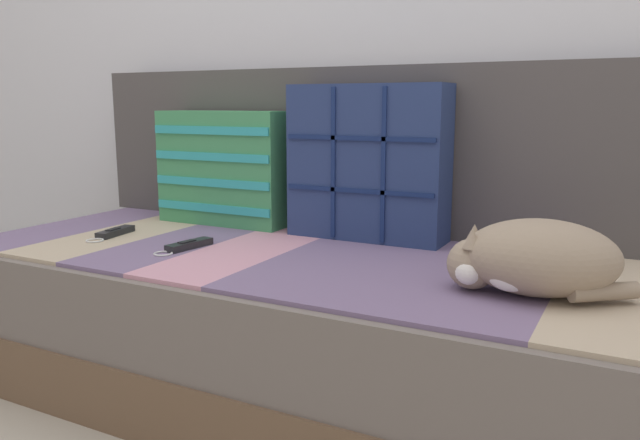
# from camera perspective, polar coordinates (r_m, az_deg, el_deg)

# --- Properties ---
(ground_plane) EXTENTS (14.00, 14.00, 0.00)m
(ground_plane) POSITION_cam_1_polar(r_m,az_deg,el_deg) (1.68, -4.42, -16.50)
(ground_plane) COLOR #A89E8E
(couch) EXTENTS (1.87, 0.85, 0.39)m
(couch) POSITION_cam_1_polar(r_m,az_deg,el_deg) (1.70, -2.28, -9.10)
(couch) COLOR brown
(couch) RESTS_ON ground_plane
(sofa_backrest) EXTENTS (1.83, 0.14, 0.48)m
(sofa_backrest) POSITION_cam_1_polar(r_m,az_deg,el_deg) (1.92, 2.97, 6.56)
(sofa_backrest) COLOR #474242
(sofa_backrest) RESTS_ON couch
(throw_pillow_quilted) EXTENTS (0.45, 0.14, 0.43)m
(throw_pillow_quilted) POSITION_cam_1_polar(r_m,az_deg,el_deg) (1.75, 4.39, 5.25)
(throw_pillow_quilted) COLOR navy
(throw_pillow_quilted) RESTS_ON couch
(throw_pillow_striped) EXTENTS (0.43, 0.14, 0.35)m
(throw_pillow_striped) POSITION_cam_1_polar(r_m,az_deg,el_deg) (2.00, -8.81, 4.74)
(throw_pillow_striped) COLOR #3D8956
(throw_pillow_striped) RESTS_ON couch
(sleeping_cat) EXTENTS (0.36, 0.25, 0.15)m
(sleeping_cat) POSITION_cam_1_polar(r_m,az_deg,el_deg) (1.30, 18.75, -3.42)
(sleeping_cat) COLOR gray
(sleeping_cat) RESTS_ON couch
(game_remote_near) EXTENTS (0.07, 0.19, 0.02)m
(game_remote_near) POSITION_cam_1_polar(r_m,az_deg,el_deg) (1.90, -18.34, -1.11)
(game_remote_near) COLOR black
(game_remote_near) RESTS_ON couch
(game_remote_far) EXTENTS (0.07, 0.19, 0.02)m
(game_remote_far) POSITION_cam_1_polar(r_m,az_deg,el_deg) (1.68, -11.99, -2.27)
(game_remote_far) COLOR black
(game_remote_far) RESTS_ON couch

